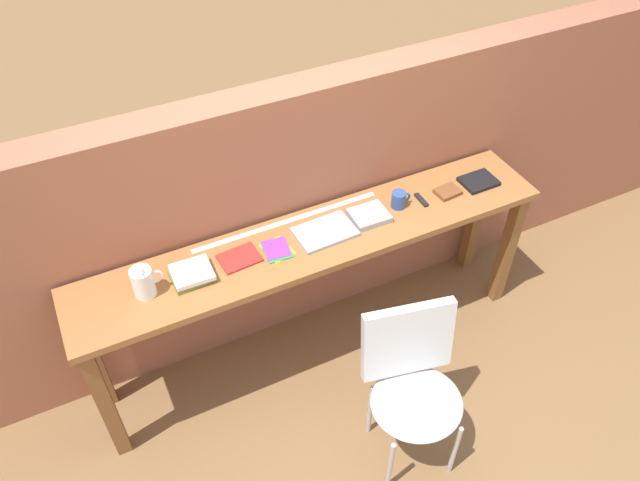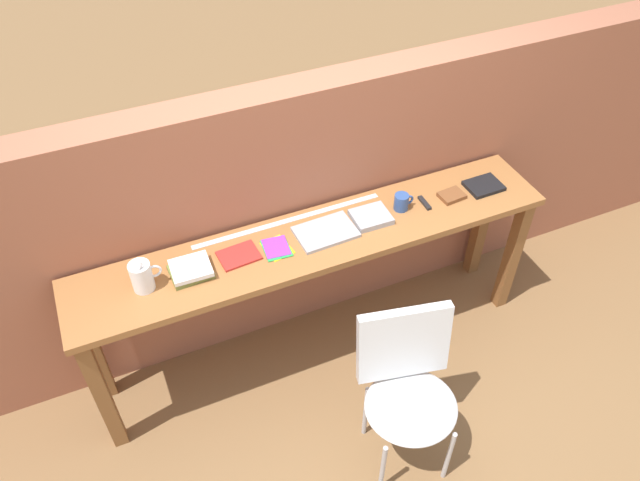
{
  "view_description": "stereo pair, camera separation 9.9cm",
  "coord_description": "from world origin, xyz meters",
  "px_view_note": "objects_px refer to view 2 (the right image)",
  "views": [
    {
      "loc": [
        -0.98,
        -1.75,
        3.03
      ],
      "look_at": [
        0.0,
        0.25,
        0.9
      ],
      "focal_mm": 35.0,
      "sensor_mm": 36.0,
      "label": 1
    },
    {
      "loc": [
        -0.89,
        -1.79,
        3.03
      ],
      "look_at": [
        0.0,
        0.25,
        0.9
      ],
      "focal_mm": 35.0,
      "sensor_mm": 36.0,
      "label": 2
    }
  ],
  "objects_px": {
    "pitcher_white": "(142,276)",
    "leather_journal_brown": "(452,196)",
    "pamphlet_pile_colourful": "(277,248)",
    "chair_white_moulded": "(408,385)",
    "mug": "(402,202)",
    "book_stack_leftmost": "(191,270)",
    "book_open_centre": "(326,232)",
    "book_repair_rightmost": "(484,186)",
    "multitool_folded": "(425,203)",
    "magazine_cycling": "(239,256)"
  },
  "relations": [
    {
      "from": "pitcher_white",
      "to": "magazine_cycling",
      "type": "xyz_separation_m",
      "value": [
        0.46,
        0.02,
        -0.07
      ]
    },
    {
      "from": "book_repair_rightmost",
      "to": "multitool_folded",
      "type": "bearing_deg",
      "value": 178.24
    },
    {
      "from": "multitool_folded",
      "to": "book_repair_rightmost",
      "type": "bearing_deg",
      "value": -1.13
    },
    {
      "from": "chair_white_moulded",
      "to": "mug",
      "type": "relative_size",
      "value": 8.1
    },
    {
      "from": "book_stack_leftmost",
      "to": "magazine_cycling",
      "type": "distance_m",
      "value": 0.24
    },
    {
      "from": "chair_white_moulded",
      "to": "book_stack_leftmost",
      "type": "bearing_deg",
      "value": 135.93
    },
    {
      "from": "mug",
      "to": "book_repair_rightmost",
      "type": "relative_size",
      "value": 0.57
    },
    {
      "from": "multitool_folded",
      "to": "chair_white_moulded",
      "type": "bearing_deg",
      "value": -122.63
    },
    {
      "from": "mug",
      "to": "multitool_folded",
      "type": "distance_m",
      "value": 0.14
    },
    {
      "from": "pitcher_white",
      "to": "pamphlet_pile_colourful",
      "type": "bearing_deg",
      "value": -0.0
    },
    {
      "from": "magazine_cycling",
      "to": "leather_journal_brown",
      "type": "height_order",
      "value": "leather_journal_brown"
    },
    {
      "from": "book_stack_leftmost",
      "to": "book_open_centre",
      "type": "xyz_separation_m",
      "value": [
        0.69,
        0.0,
        -0.02
      ]
    },
    {
      "from": "book_open_centre",
      "to": "multitool_folded",
      "type": "distance_m",
      "value": 0.57
    },
    {
      "from": "magazine_cycling",
      "to": "multitool_folded",
      "type": "bearing_deg",
      "value": -5.27
    },
    {
      "from": "multitool_folded",
      "to": "leather_journal_brown",
      "type": "height_order",
      "value": "leather_journal_brown"
    },
    {
      "from": "pitcher_white",
      "to": "chair_white_moulded",
      "type": "bearing_deg",
      "value": -37.06
    },
    {
      "from": "book_repair_rightmost",
      "to": "pamphlet_pile_colourful",
      "type": "bearing_deg",
      "value": 179.13
    },
    {
      "from": "chair_white_moulded",
      "to": "book_stack_leftmost",
      "type": "height_order",
      "value": "book_stack_leftmost"
    },
    {
      "from": "pitcher_white",
      "to": "book_open_centre",
      "type": "height_order",
      "value": "pitcher_white"
    },
    {
      "from": "chair_white_moulded",
      "to": "book_stack_leftmost",
      "type": "xyz_separation_m",
      "value": [
        -0.78,
        0.76,
        0.38
      ]
    },
    {
      "from": "book_repair_rightmost",
      "to": "pitcher_white",
      "type": "bearing_deg",
      "value": 179.21
    },
    {
      "from": "magazine_cycling",
      "to": "book_open_centre",
      "type": "distance_m",
      "value": 0.45
    },
    {
      "from": "pamphlet_pile_colourful",
      "to": "leather_journal_brown",
      "type": "distance_m",
      "value": 1.0
    },
    {
      "from": "book_stack_leftmost",
      "to": "mug",
      "type": "relative_size",
      "value": 1.78
    },
    {
      "from": "pitcher_white",
      "to": "book_stack_leftmost",
      "type": "height_order",
      "value": "pitcher_white"
    },
    {
      "from": "multitool_folded",
      "to": "book_open_centre",
      "type": "bearing_deg",
      "value": 179.93
    },
    {
      "from": "mug",
      "to": "multitool_folded",
      "type": "bearing_deg",
      "value": -7.87
    },
    {
      "from": "leather_journal_brown",
      "to": "mug",
      "type": "bearing_deg",
      "value": 169.9
    },
    {
      "from": "magazine_cycling",
      "to": "book_repair_rightmost",
      "type": "relative_size",
      "value": 1.0
    },
    {
      "from": "book_stack_leftmost",
      "to": "book_open_centre",
      "type": "bearing_deg",
      "value": 0.14
    },
    {
      "from": "book_stack_leftmost",
      "to": "book_repair_rightmost",
      "type": "relative_size",
      "value": 1.02
    },
    {
      "from": "book_open_centre",
      "to": "leather_journal_brown",
      "type": "bearing_deg",
      "value": -2.92
    },
    {
      "from": "pamphlet_pile_colourful",
      "to": "book_repair_rightmost",
      "type": "distance_m",
      "value": 1.21
    },
    {
      "from": "magazine_cycling",
      "to": "multitool_folded",
      "type": "distance_m",
      "value": 1.03
    },
    {
      "from": "book_stack_leftmost",
      "to": "pamphlet_pile_colourful",
      "type": "xyz_separation_m",
      "value": [
        0.43,
        -0.0,
        -0.02
      ]
    },
    {
      "from": "book_stack_leftmost",
      "to": "magazine_cycling",
      "type": "relative_size",
      "value": 1.02
    },
    {
      "from": "chair_white_moulded",
      "to": "pamphlet_pile_colourful",
      "type": "xyz_separation_m",
      "value": [
        -0.35,
        0.76,
        0.36
      ]
    },
    {
      "from": "pitcher_white",
      "to": "mug",
      "type": "distance_m",
      "value": 1.36
    },
    {
      "from": "book_stack_leftmost",
      "to": "pamphlet_pile_colourful",
      "type": "bearing_deg",
      "value": -0.16
    },
    {
      "from": "pitcher_white",
      "to": "book_stack_leftmost",
      "type": "relative_size",
      "value": 0.94
    },
    {
      "from": "pitcher_white",
      "to": "book_repair_rightmost",
      "type": "relative_size",
      "value": 0.96
    },
    {
      "from": "book_stack_leftmost",
      "to": "leather_journal_brown",
      "type": "relative_size",
      "value": 1.51
    },
    {
      "from": "book_open_centre",
      "to": "mug",
      "type": "bearing_deg",
      "value": 0.13
    },
    {
      "from": "chair_white_moulded",
      "to": "book_open_centre",
      "type": "distance_m",
      "value": 0.85
    },
    {
      "from": "pamphlet_pile_colourful",
      "to": "book_open_centre",
      "type": "relative_size",
      "value": 0.57
    },
    {
      "from": "pitcher_white",
      "to": "book_stack_leftmost",
      "type": "xyz_separation_m",
      "value": [
        0.22,
        0.0,
        -0.05
      ]
    },
    {
      "from": "magazine_cycling",
      "to": "pamphlet_pile_colourful",
      "type": "distance_m",
      "value": 0.19
    },
    {
      "from": "pamphlet_pile_colourful",
      "to": "chair_white_moulded",
      "type": "bearing_deg",
      "value": -64.95
    },
    {
      "from": "pitcher_white",
      "to": "leather_journal_brown",
      "type": "distance_m",
      "value": 1.65
    },
    {
      "from": "chair_white_moulded",
      "to": "multitool_folded",
      "type": "bearing_deg",
      "value": 57.37
    }
  ]
}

